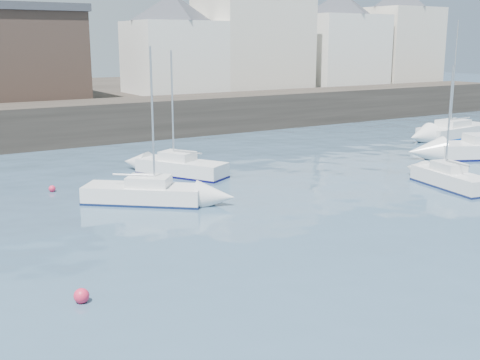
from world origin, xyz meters
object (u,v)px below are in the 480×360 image
sailboat_c (450,179)px  buoy_near (82,302)px  sailboat_f (181,167)px  sailboat_g (455,131)px  sailboat_b (144,193)px  buoy_far (52,192)px

sailboat_c → buoy_near: bearing=-169.4°
sailboat_f → sailboat_g: (24.94, 1.25, 0.02)m
sailboat_b → sailboat_f: (4.15, 4.49, 0.02)m
sailboat_c → buoy_near: 21.16m
sailboat_b → sailboat_f: 6.12m
sailboat_f → buoy_far: 7.32m
buoy_far → buoy_near: bearing=-101.4°
sailboat_b → sailboat_g: sailboat_g is taller
sailboat_b → sailboat_g: 29.66m
sailboat_b → sailboat_c: bearing=-20.6°
sailboat_f → sailboat_b: bearing=-132.8°
buoy_near → sailboat_c: bearing=10.6°
sailboat_b → sailboat_c: (14.84, -5.58, 0.01)m
sailboat_g → sailboat_b: bearing=-168.8°
sailboat_c → buoy_near: (-20.80, -3.88, -0.48)m
sailboat_b → buoy_near: (-5.96, -9.46, -0.47)m
sailboat_g → buoy_far: (-32.25, -1.23, -0.52)m
sailboat_g → buoy_far: bearing=-177.8°
buoy_near → buoy_far: (2.81, 13.97, 0.00)m
buoy_far → sailboat_f: bearing=-0.1°
sailboat_g → buoy_far: size_ratio=26.28×
sailboat_f → sailboat_g: size_ratio=0.77×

